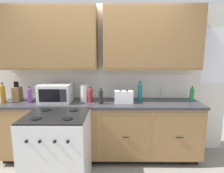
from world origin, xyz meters
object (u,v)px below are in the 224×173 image
at_px(bottle_dark, 101,96).
at_px(bottle_violet, 30,95).
at_px(paper_towel_roll, 84,93).
at_px(bottle_green, 192,94).
at_px(knife_block, 17,94).
at_px(toaster, 124,97).
at_px(microwave, 56,93).
at_px(bottle_red, 91,95).
at_px(stove_range, 58,150).
at_px(bottle_amber, 3,93).
at_px(bottle_teal, 140,91).

relative_size(bottle_dark, bottle_violet, 0.98).
xyz_separation_m(paper_towel_roll, bottle_green, (1.69, 0.01, -0.01)).
relative_size(bottle_violet, bottle_green, 1.02).
bearing_deg(knife_block, paper_towel_roll, -2.67).
bearing_deg(toaster, paper_towel_roll, 173.99).
relative_size(paper_towel_roll, bottle_dark, 1.06).
bearing_deg(microwave, bottle_dark, -9.05).
distance_m(paper_towel_roll, bottle_red, 0.12).
height_order(stove_range, bottle_amber, bottle_amber).
xyz_separation_m(microwave, bottle_teal, (1.32, 0.08, 0.02)).
relative_size(microwave, knife_block, 1.55).
relative_size(stove_range, microwave, 1.98).
bearing_deg(toaster, bottle_violet, -179.93).
bearing_deg(bottle_green, toaster, -176.14).
xyz_separation_m(microwave, bottle_amber, (-0.79, -0.07, 0.01)).
xyz_separation_m(toaster, bottle_amber, (-1.84, -0.03, 0.06)).
height_order(stove_range, toaster, toaster).
xyz_separation_m(toaster, bottle_green, (1.07, 0.07, 0.02)).
height_order(paper_towel_roll, bottle_dark, paper_towel_roll).
bearing_deg(bottle_amber, stove_range, -29.83).
xyz_separation_m(microwave, knife_block, (-0.64, 0.08, -0.02)).
distance_m(knife_block, bottle_violet, 0.28).
bearing_deg(paper_towel_roll, bottle_violet, -175.33).
bearing_deg(bottle_amber, bottle_teal, 3.95).
bearing_deg(paper_towel_roll, bottle_amber, -175.66).
bearing_deg(knife_block, toaster, -3.89).
distance_m(bottle_dark, bottle_red, 0.19).
height_order(stove_range, knife_block, knife_block).
bearing_deg(bottle_green, knife_block, 179.11).
relative_size(toaster, paper_towel_roll, 1.08).
height_order(toaster, bottle_red, bottle_red).
bearing_deg(toaster, bottle_dark, -168.13).
xyz_separation_m(stove_range, bottle_violet, (-0.58, 0.59, 0.59)).
relative_size(microwave, paper_towel_roll, 1.85).
bearing_deg(bottle_teal, paper_towel_roll, -176.59).
distance_m(microwave, bottle_green, 2.13).
distance_m(bottle_teal, bottle_dark, 0.64).
bearing_deg(stove_range, bottle_dark, 45.33).
bearing_deg(toaster, bottle_green, 3.86).
xyz_separation_m(bottle_green, bottle_amber, (-2.92, -0.10, 0.03)).
xyz_separation_m(paper_towel_roll, bottle_teal, (0.89, 0.05, 0.03)).
bearing_deg(stove_range, bottle_violet, 134.72).
bearing_deg(stove_range, bottle_red, 60.58).
bearing_deg(microwave, bottle_amber, -175.09).
distance_m(toaster, bottle_dark, 0.35).
bearing_deg(bottle_amber, toaster, 0.86).
distance_m(knife_block, bottle_green, 2.77).
bearing_deg(stove_range, bottle_teal, 32.25).
distance_m(paper_towel_roll, bottle_green, 1.69).
height_order(stove_range, bottle_dark, bottle_dark).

